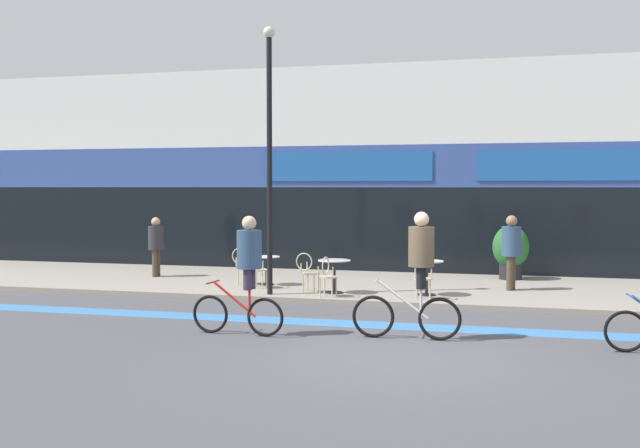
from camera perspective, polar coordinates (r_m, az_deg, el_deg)
The scene contains 18 objects.
ground_plane at distance 11.40m, azimuth 5.96°, elevation -10.04°, with size 120.00×120.00×0.00m, color #4C4C51.
sidewalk_slab at distance 18.48m, azimuth 9.44°, elevation -4.89°, with size 40.00×5.50×0.12m, color gray.
storefront_facade at distance 23.02m, azimuth 10.61°, elevation 3.95°, with size 40.00×4.06×6.02m.
bike_lane_stripe at distance 13.76m, azimuth 7.54°, elevation -7.79°, with size 36.00×0.70×0.01m, color #3D7AB7.
bistro_table_0 at distance 18.46m, azimuth -4.09°, elevation -3.10°, with size 0.66×0.66×0.71m.
bistro_table_1 at distance 17.02m, azimuth 1.09°, elevation -3.47°, with size 0.74×0.74×0.76m.
bistro_table_2 at distance 16.85m, azimuth 8.12°, elevation -3.52°, with size 0.75×0.75×0.77m.
cafe_chair_0_near at distance 17.88m, azimuth -4.76°, elevation -3.26°, with size 0.43×0.59×0.90m.
cafe_chair_0_side at distance 18.68m, azimuth -5.90°, elevation -3.00°, with size 0.59×0.44×0.90m.
cafe_chair_1_near at distance 16.42m, azimuth 0.54°, elevation -3.79°, with size 0.44×0.59×0.90m.
cafe_chair_1_side at distance 17.19m, azimuth -0.93°, elevation -3.49°, with size 0.60×0.45×0.90m.
cafe_chair_2_near at distance 16.23m, azimuth 7.89°, elevation -3.90°, with size 0.44×0.59×0.90m.
planter_pot at distance 20.16m, azimuth 14.33°, elevation -1.93°, with size 0.94×0.94×1.41m.
lamp_post at distance 16.78m, azimuth -3.87°, elevation 6.18°, with size 0.26×0.26×5.96m.
cyclist_1 at distance 12.50m, azimuth 7.40°, elevation -3.30°, with size 1.83×0.49×2.13m.
cyclist_2 at distance 12.81m, azimuth -5.64°, elevation -3.21°, with size 1.69×0.50×2.05m.
pedestrian_near_end at distance 18.03m, azimuth 14.37°, elevation -1.61°, with size 0.56×0.56×1.75m.
pedestrian_far_end at distance 20.58m, azimuth -12.39°, elevation -1.30°, with size 0.41×0.41×1.60m.
Camera 1 is at (1.70, -10.98, 2.55)m, focal length 42.00 mm.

